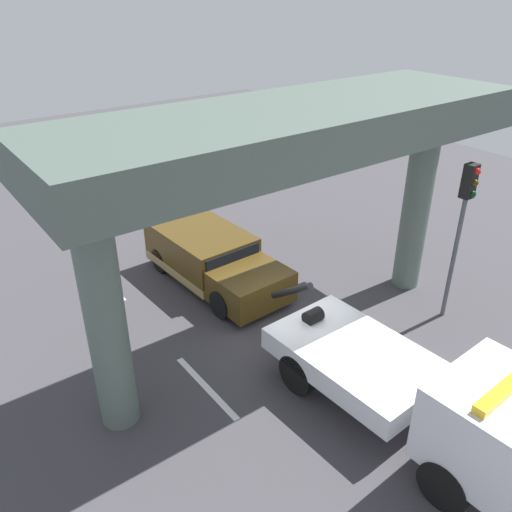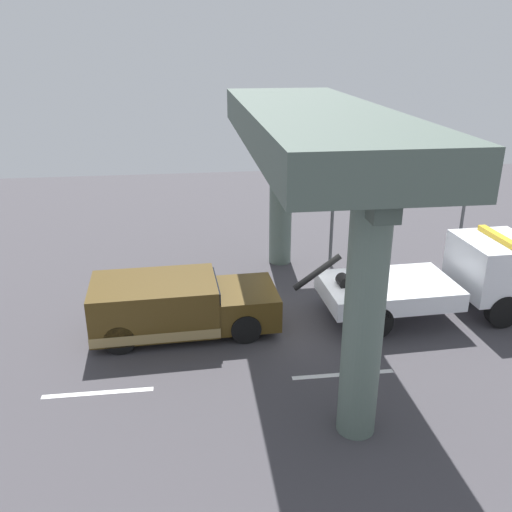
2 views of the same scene
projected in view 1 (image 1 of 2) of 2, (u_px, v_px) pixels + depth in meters
name	position (u px, v px, depth m)	size (l,w,h in m)	color
ground_plane	(296.00, 345.00, 13.95)	(60.00, 40.00, 0.10)	#423F44
lane_stripe_west	(107.00, 283.00, 16.69)	(2.60, 0.16, 0.01)	silver
lane_stripe_mid	(206.00, 387.00, 12.45)	(2.60, 0.16, 0.01)	silver
tow_truck_white	(428.00, 394.00, 10.54)	(7.30, 2.63, 2.46)	white
towed_van_green	(211.00, 259.00, 16.49)	(5.28, 2.39, 1.58)	#4C3814
overpass_structure	(295.00, 148.00, 11.65)	(3.60, 11.67, 6.22)	#596B60
traffic_light_near	(464.00, 210.00, 13.57)	(0.39, 0.32, 4.53)	#515456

